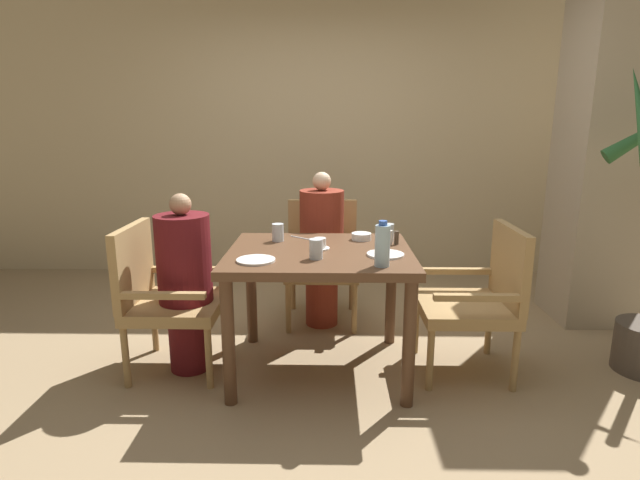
% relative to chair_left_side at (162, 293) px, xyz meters
% --- Properties ---
extents(ground_plane, '(16.00, 16.00, 0.00)m').
position_rel_chair_left_side_xyz_m(ground_plane, '(0.95, 0.00, -0.49)').
color(ground_plane, '#9E8460').
extents(wall_back, '(8.00, 0.06, 2.80)m').
position_rel_chair_left_side_xyz_m(wall_back, '(0.95, 2.13, 0.91)').
color(wall_back, '#C6B289').
rests_on(wall_back, ground_plane).
extents(pillar_stone, '(0.57, 0.57, 2.70)m').
position_rel_chair_left_side_xyz_m(pillar_stone, '(3.03, 0.92, 0.86)').
color(pillar_stone, tan).
rests_on(pillar_stone, ground_plane).
extents(dining_table, '(1.07, 0.91, 0.76)m').
position_rel_chair_left_side_xyz_m(dining_table, '(0.95, 0.00, 0.16)').
color(dining_table, brown).
rests_on(dining_table, ground_plane).
extents(chair_left_side, '(0.54, 0.54, 0.90)m').
position_rel_chair_left_side_xyz_m(chair_left_side, '(0.00, 0.00, 0.00)').
color(chair_left_side, '#A88451').
rests_on(chair_left_side, ground_plane).
extents(diner_in_left_chair, '(0.32, 0.32, 1.09)m').
position_rel_chair_left_side_xyz_m(diner_in_left_chair, '(0.14, 0.00, 0.07)').
color(diner_in_left_chair, '#5B1419').
rests_on(diner_in_left_chair, ground_plane).
extents(chair_far_side, '(0.54, 0.54, 0.90)m').
position_rel_chair_left_side_xyz_m(chair_far_side, '(0.95, 0.87, 0.00)').
color(chair_far_side, '#A88451').
rests_on(chair_far_side, ground_plane).
extents(diner_in_far_chair, '(0.32, 0.32, 1.15)m').
position_rel_chair_left_side_xyz_m(diner_in_far_chair, '(0.95, 0.72, 0.10)').
color(diner_in_far_chair, maroon).
rests_on(diner_in_far_chair, ground_plane).
extents(chair_right_side, '(0.54, 0.54, 0.90)m').
position_rel_chair_left_side_xyz_m(chair_right_side, '(1.90, 0.00, 0.00)').
color(chair_right_side, '#A88451').
rests_on(chair_right_side, ground_plane).
extents(plate_main_left, '(0.21, 0.21, 0.01)m').
position_rel_chair_left_side_xyz_m(plate_main_left, '(0.61, -0.25, 0.28)').
color(plate_main_left, white).
rests_on(plate_main_left, dining_table).
extents(plate_main_right, '(0.21, 0.21, 0.01)m').
position_rel_chair_left_side_xyz_m(plate_main_right, '(1.32, -0.11, 0.28)').
color(plate_main_right, white).
rests_on(plate_main_right, dining_table).
extents(teacup_with_saucer, '(0.12, 0.12, 0.07)m').
position_rel_chair_left_side_xyz_m(teacup_with_saucer, '(0.95, 0.03, 0.30)').
color(teacup_with_saucer, white).
rests_on(teacup_with_saucer, dining_table).
extents(bowl_small, '(0.13, 0.13, 0.04)m').
position_rel_chair_left_side_xyz_m(bowl_small, '(1.21, 0.27, 0.29)').
color(bowl_small, white).
rests_on(bowl_small, dining_table).
extents(water_bottle, '(0.08, 0.08, 0.24)m').
position_rel_chair_left_side_xyz_m(water_bottle, '(1.28, -0.33, 0.38)').
color(water_bottle, '#A3C6DB').
rests_on(water_bottle, dining_table).
extents(glass_tall_near, '(0.07, 0.07, 0.11)m').
position_rel_chair_left_side_xyz_m(glass_tall_near, '(0.68, 0.22, 0.33)').
color(glass_tall_near, silver).
rests_on(glass_tall_near, dining_table).
extents(glass_tall_mid, '(0.07, 0.07, 0.11)m').
position_rel_chair_left_side_xyz_m(glass_tall_mid, '(0.93, -0.19, 0.33)').
color(glass_tall_mid, silver).
rests_on(glass_tall_mid, dining_table).
extents(glass_tall_far, '(0.07, 0.07, 0.11)m').
position_rel_chair_left_side_xyz_m(glass_tall_far, '(1.37, 0.23, 0.33)').
color(glass_tall_far, silver).
rests_on(glass_tall_far, dining_table).
extents(salt_shaker, '(0.03, 0.03, 0.09)m').
position_rel_chair_left_side_xyz_m(salt_shaker, '(1.37, 0.15, 0.32)').
color(salt_shaker, white).
rests_on(salt_shaker, dining_table).
extents(pepper_shaker, '(0.03, 0.03, 0.08)m').
position_rel_chair_left_side_xyz_m(pepper_shaker, '(1.41, 0.15, 0.31)').
color(pepper_shaker, '#4C3D2D').
rests_on(pepper_shaker, dining_table).
extents(fork_beside_plate, '(0.17, 0.14, 0.00)m').
position_rel_chair_left_side_xyz_m(fork_beside_plate, '(0.85, 0.28, 0.27)').
color(fork_beside_plate, silver).
rests_on(fork_beside_plate, dining_table).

